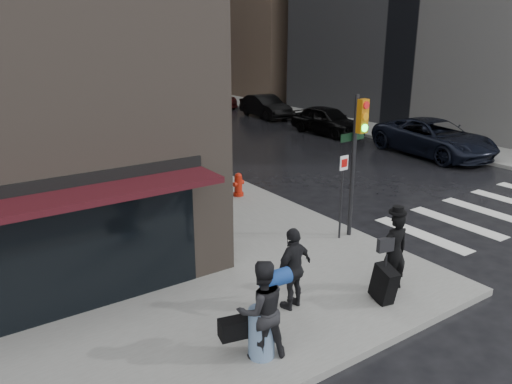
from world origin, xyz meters
TOP-DOWN VIEW (x-y plane):
  - ground at (0.00, 0.00)m, footprint 140.00×140.00m
  - sidewalk_left at (0.00, 27.00)m, footprint 4.00×50.00m
  - sidewalk_right at (13.50, 27.00)m, footprint 3.00×50.00m
  - crosswalk at (7.50, 1.00)m, footprint 8.50×3.00m
  - man_overcoat at (0.12, -0.79)m, footprint 1.13×0.90m
  - man_jeans at (-3.38, -1.06)m, footprint 1.23×0.88m
  - man_greycoat at (-1.96, -0.13)m, footprint 1.05×0.61m
  - traffic_light at (1.55, 1.81)m, footprint 0.93×0.44m
  - fire_hydrant at (0.91, 6.39)m, footprint 0.45×0.34m
  - parked_car_0 at (11.52, 6.71)m, footprint 3.20×6.01m
  - parked_car_1 at (10.83, 13.02)m, footprint 1.98×4.54m
  - parked_car_2 at (11.21, 19.33)m, footprint 1.84×4.45m
  - parked_car_3 at (10.74, 25.65)m, footprint 2.36×5.05m
  - parked_car_4 at (11.11, 31.96)m, footprint 1.96×4.83m
  - parked_car_5 at (11.17, 38.27)m, footprint 1.63×4.30m

SIDE VIEW (x-z plane):
  - ground at x=0.00m, z-range 0.00..0.00m
  - crosswalk at x=7.50m, z-range 0.00..0.01m
  - sidewalk_left at x=0.00m, z-range 0.00..0.15m
  - sidewalk_right at x=13.50m, z-range 0.00..0.15m
  - fire_hydrant at x=0.91m, z-range 0.11..0.89m
  - parked_car_5 at x=11.17m, z-range 0.00..1.40m
  - parked_car_3 at x=10.74m, z-range 0.00..1.43m
  - parked_car_2 at x=11.21m, z-range 0.00..1.43m
  - parked_car_1 at x=10.83m, z-range 0.00..1.52m
  - parked_car_0 at x=11.52m, z-range 0.00..1.61m
  - parked_car_4 at x=11.11m, z-range 0.00..1.64m
  - man_overcoat at x=0.12m, z-range 0.00..1.88m
  - man_greycoat at x=-1.96m, z-range 0.15..1.83m
  - man_jeans at x=-3.38m, z-range 0.15..1.90m
  - traffic_light at x=1.55m, z-range 0.69..4.43m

